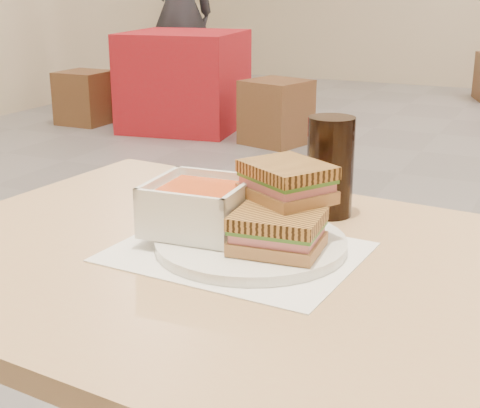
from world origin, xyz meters
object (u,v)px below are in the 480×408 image
at_px(panini_lower, 278,231).
at_px(bg_chair_0r, 276,112).
at_px(patron_a, 180,12).
at_px(soup_bowl, 199,208).
at_px(plate, 251,243).
at_px(bg_chair_0l, 85,98).
at_px(main_table, 321,355).
at_px(cola_glass, 330,167).
at_px(bg_table_0, 185,81).

xyz_separation_m(panini_lower, bg_chair_0r, (-1.55, 3.68, -0.57)).
bearing_deg(patron_a, soup_bowl, -59.28).
bearing_deg(plate, patron_a, 121.46).
xyz_separation_m(bg_chair_0l, patron_a, (0.35, 0.93, 0.63)).
distance_m(main_table, patron_a, 5.49).
relative_size(plate, bg_chair_0l, 0.64).
bearing_deg(main_table, cola_glass, 107.66).
distance_m(soup_bowl, bg_chair_0l, 4.82).
xyz_separation_m(cola_glass, bg_chair_0l, (-3.20, 3.47, -0.62)).
bearing_deg(patron_a, plate, -58.54).
distance_m(cola_glass, bg_table_0, 4.40).
relative_size(bg_table_0, bg_chair_0l, 2.30).
distance_m(cola_glass, bg_chair_0l, 4.76).
bearing_deg(cola_glass, plate, -103.69).
distance_m(soup_bowl, patron_a, 5.34).
bearing_deg(bg_table_0, soup_bowl, -59.56).
distance_m(bg_table_0, bg_chair_0l, 0.85).
distance_m(bg_table_0, bg_chair_0r, 0.88).
bearing_deg(patron_a, panini_lower, -58.22).
bearing_deg(bg_chair_0l, cola_glass, -47.31).
xyz_separation_m(plate, soup_bowl, (-0.08, -0.00, 0.04)).
height_order(panini_lower, bg_chair_0r, panini_lower).
bearing_deg(plate, soup_bowl, -179.84).
bearing_deg(bg_table_0, panini_lower, -58.30).
distance_m(soup_bowl, bg_chair_0r, 3.96).
height_order(soup_bowl, cola_glass, cola_glass).
relative_size(soup_bowl, patron_a, 0.09).
height_order(bg_chair_0l, patron_a, patron_a).
relative_size(bg_chair_0l, bg_chair_0r, 0.86).
height_order(cola_glass, bg_chair_0r, cola_glass).
height_order(cola_glass, bg_table_0, cola_glass).
distance_m(main_table, cola_glass, 0.31).
xyz_separation_m(cola_glass, bg_table_0, (-2.39, 3.66, -0.46)).
height_order(bg_table_0, bg_chair_0l, bg_table_0).
xyz_separation_m(plate, panini_lower, (0.05, -0.02, 0.03)).
xyz_separation_m(soup_bowl, panini_lower, (0.13, -0.02, -0.01)).
bearing_deg(bg_chair_0r, plate, -67.72).
height_order(panini_lower, bg_table_0, panini_lower).
xyz_separation_m(plate, cola_glass, (0.05, 0.19, 0.07)).
xyz_separation_m(main_table, bg_table_0, (-2.47, 3.90, -0.27)).
distance_m(soup_bowl, panini_lower, 0.13).
bearing_deg(plate, bg_chair_0l, 130.74).
xyz_separation_m(main_table, cola_glass, (-0.07, 0.23, 0.19)).
distance_m(main_table, soup_bowl, 0.26).
xyz_separation_m(bg_table_0, bg_chair_0r, (0.85, -0.20, -0.14)).
height_order(soup_bowl, bg_chair_0l, soup_bowl).
xyz_separation_m(cola_glass, patron_a, (-2.86, 4.40, 0.01)).
height_order(main_table, bg_table_0, main_table).
distance_m(plate, bg_chair_0l, 4.87).
relative_size(soup_bowl, bg_table_0, 0.15).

